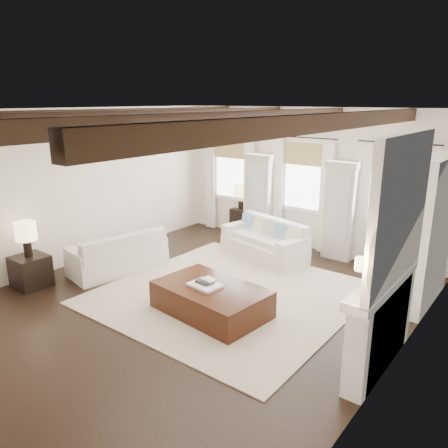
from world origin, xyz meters
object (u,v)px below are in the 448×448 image
Objects in this scene: sofa_back at (266,242)px; ottoman at (211,300)px; sofa_left at (119,256)px; side_table_back at (241,221)px; side_table_front at (31,271)px.

sofa_back is 1.17× the size of ottoman.
side_table_back is at bearing 84.28° from sofa_left.
sofa_back is 3.14m from sofa_left.
sofa_back is 3.59× the size of side_table_front.
side_table_front is (-3.33, -1.22, 0.06)m from ottoman.
side_table_back is at bearing 142.49° from sofa_back.
sofa_back is 4.77m from side_table_front.
side_table_front reaches higher than ottoman.
side_table_front is 5.27m from side_table_back.
side_table_front is at bearing -154.34° from ottoman.
side_table_back is at bearing 125.14° from ottoman.
ottoman is (2.60, -0.26, -0.10)m from sofa_left.
ottoman is at bearing -75.32° from sofa_back.
ottoman is 3.07× the size of side_table_front.
side_table_back reaches higher than ottoman.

